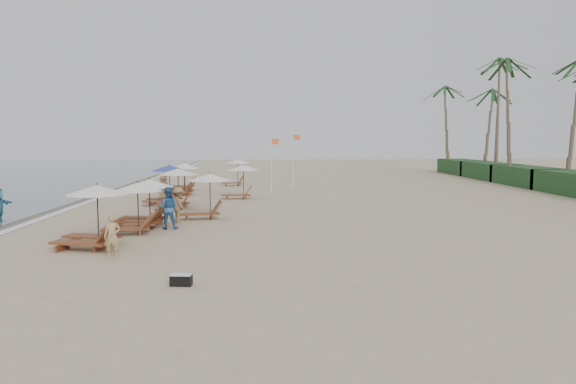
{
  "coord_description": "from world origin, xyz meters",
  "views": [
    {
      "loc": [
        -0.11,
        -21.92,
        3.94
      ],
      "look_at": [
        1.0,
        4.49,
        1.3
      ],
      "focal_mm": 33.29,
      "sensor_mm": 36.0,
      "label": 1
    }
  ],
  "objects_px": {
    "inland_station_2": "(236,168)",
    "beachgoer_near": "(112,236)",
    "lounger_station_1": "(132,209)",
    "lounger_station_2": "(144,204)",
    "beachgoer_far_b": "(163,187)",
    "lounger_station_3": "(175,187)",
    "inland_station_1": "(240,177)",
    "lounger_station_6": "(181,178)",
    "duffel_bag": "(181,280)",
    "inland_station_0": "(205,191)",
    "flag_pole_near": "(272,162)",
    "lounger_station_4": "(165,187)",
    "beachgoer_mid_b": "(178,205)",
    "lounger_station_5": "(181,180)",
    "lounger_station_0": "(90,219)",
    "beachgoer_mid_a": "(168,208)"
  },
  "relations": [
    {
      "from": "lounger_station_3",
      "to": "lounger_station_6",
      "type": "distance_m",
      "value": 10.87
    },
    {
      "from": "lounger_station_3",
      "to": "inland_station_2",
      "type": "bearing_deg",
      "value": 80.04
    },
    {
      "from": "lounger_station_1",
      "to": "flag_pole_near",
      "type": "distance_m",
      "value": 17.06
    },
    {
      "from": "inland_station_0",
      "to": "flag_pole_near",
      "type": "height_order",
      "value": "flag_pole_near"
    },
    {
      "from": "beachgoer_far_b",
      "to": "lounger_station_5",
      "type": "bearing_deg",
      "value": 30.59
    },
    {
      "from": "lounger_station_4",
      "to": "beachgoer_mid_a",
      "type": "height_order",
      "value": "lounger_station_4"
    },
    {
      "from": "lounger_station_4",
      "to": "inland_station_1",
      "type": "height_order",
      "value": "lounger_station_4"
    },
    {
      "from": "inland_station_0",
      "to": "lounger_station_5",
      "type": "bearing_deg",
      "value": 104.7
    },
    {
      "from": "inland_station_2",
      "to": "inland_station_0",
      "type": "bearing_deg",
      "value": -91.4
    },
    {
      "from": "beachgoer_mid_a",
      "to": "duffel_bag",
      "type": "xyz_separation_m",
      "value": [
        2.0,
        -9.19,
        -0.76
      ]
    },
    {
      "from": "lounger_station_3",
      "to": "lounger_station_4",
      "type": "bearing_deg",
      "value": 115.19
    },
    {
      "from": "lounger_station_4",
      "to": "beachgoer_mid_b",
      "type": "distance_m",
      "value": 7.44
    },
    {
      "from": "inland_station_2",
      "to": "beachgoer_near",
      "type": "relative_size",
      "value": 1.7
    },
    {
      "from": "lounger_station_5",
      "to": "beachgoer_near",
      "type": "relative_size",
      "value": 1.68
    },
    {
      "from": "lounger_station_2",
      "to": "beachgoer_mid_b",
      "type": "height_order",
      "value": "lounger_station_2"
    },
    {
      "from": "duffel_bag",
      "to": "beachgoer_near",
      "type": "bearing_deg",
      "value": 129.5
    },
    {
      "from": "inland_station_1",
      "to": "duffel_bag",
      "type": "xyz_separation_m",
      "value": [
        -0.63,
        -21.02,
        -1.25
      ]
    },
    {
      "from": "lounger_station_5",
      "to": "flag_pole_near",
      "type": "distance_m",
      "value": 6.54
    },
    {
      "from": "lounger_station_4",
      "to": "beachgoer_far_b",
      "type": "distance_m",
      "value": 2.02
    },
    {
      "from": "lounger_station_2",
      "to": "beachgoer_far_b",
      "type": "height_order",
      "value": "lounger_station_2"
    },
    {
      "from": "inland_station_1",
      "to": "inland_station_2",
      "type": "distance_m",
      "value": 10.08
    },
    {
      "from": "lounger_station_3",
      "to": "beachgoer_mid_b",
      "type": "bearing_deg",
      "value": -78.84
    },
    {
      "from": "duffel_bag",
      "to": "lounger_station_6",
      "type": "bearing_deg",
      "value": 98.87
    },
    {
      "from": "lounger_station_5",
      "to": "lounger_station_6",
      "type": "distance_m",
      "value": 3.56
    },
    {
      "from": "duffel_bag",
      "to": "lounger_station_4",
      "type": "bearing_deg",
      "value": 101.78
    },
    {
      "from": "lounger_station_4",
      "to": "inland_station_2",
      "type": "bearing_deg",
      "value": 74.78
    },
    {
      "from": "lounger_station_4",
      "to": "duffel_bag",
      "type": "relative_size",
      "value": 4.56
    },
    {
      "from": "lounger_station_2",
      "to": "inland_station_1",
      "type": "height_order",
      "value": "inland_station_1"
    },
    {
      "from": "lounger_station_3",
      "to": "inland_station_2",
      "type": "height_order",
      "value": "lounger_station_3"
    },
    {
      "from": "lounger_station_3",
      "to": "lounger_station_1",
      "type": "bearing_deg",
      "value": -93.29
    },
    {
      "from": "lounger_station_6",
      "to": "duffel_bag",
      "type": "relative_size",
      "value": 4.35
    },
    {
      "from": "beachgoer_mid_a",
      "to": "inland_station_1",
      "type": "bearing_deg",
      "value": -102.82
    },
    {
      "from": "lounger_station_1",
      "to": "inland_station_1",
      "type": "relative_size",
      "value": 0.97
    },
    {
      "from": "lounger_station_2",
      "to": "beachgoer_mid_a",
      "type": "xyz_separation_m",
      "value": [
        1.27,
        -1.0,
        -0.08
      ]
    },
    {
      "from": "lounger_station_2",
      "to": "lounger_station_4",
      "type": "xyz_separation_m",
      "value": [
        -0.51,
        7.89,
        0.05
      ]
    },
    {
      "from": "lounger_station_6",
      "to": "duffel_bag",
      "type": "distance_m",
      "value": 27.26
    },
    {
      "from": "lounger_station_1",
      "to": "inland_station_2",
      "type": "distance_m",
      "value": 22.99
    },
    {
      "from": "beachgoer_mid_a",
      "to": "duffel_bag",
      "type": "distance_m",
      "value": 9.43
    },
    {
      "from": "inland_station_0",
      "to": "duffel_bag",
      "type": "height_order",
      "value": "inland_station_0"
    },
    {
      "from": "lounger_station_0",
      "to": "beachgoer_mid_a",
      "type": "height_order",
      "value": "lounger_station_0"
    },
    {
      "from": "lounger_station_3",
      "to": "flag_pole_near",
      "type": "xyz_separation_m",
      "value": [
        5.59,
        8.03,
        1.1
      ]
    },
    {
      "from": "lounger_station_2",
      "to": "beachgoer_far_b",
      "type": "xyz_separation_m",
      "value": [
        -0.98,
        9.84,
        -0.13
      ]
    },
    {
      "from": "beachgoer_mid_a",
      "to": "duffel_bag",
      "type": "height_order",
      "value": "beachgoer_mid_a"
    },
    {
      "from": "lounger_station_5",
      "to": "flag_pole_near",
      "type": "height_order",
      "value": "flag_pole_near"
    },
    {
      "from": "lounger_station_5",
      "to": "inland_station_1",
      "type": "relative_size",
      "value": 0.96
    },
    {
      "from": "lounger_station_3",
      "to": "inland_station_1",
      "type": "distance_m",
      "value": 6.0
    },
    {
      "from": "lounger_station_3",
      "to": "lounger_station_6",
      "type": "relative_size",
      "value": 0.96
    },
    {
      "from": "lounger_station_1",
      "to": "beachgoer_far_b",
      "type": "height_order",
      "value": "lounger_station_1"
    },
    {
      "from": "inland_station_0",
      "to": "inland_station_1",
      "type": "xyz_separation_m",
      "value": [
        1.33,
        8.84,
        0.05
      ]
    },
    {
      "from": "lounger_station_5",
      "to": "inland_station_2",
      "type": "distance_m",
      "value": 8.38
    }
  ]
}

